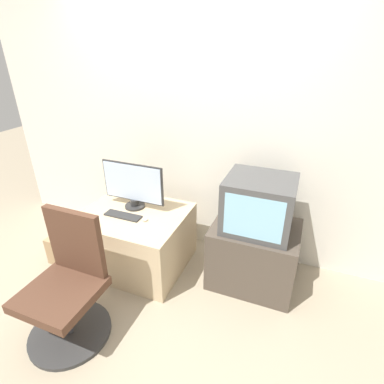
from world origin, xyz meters
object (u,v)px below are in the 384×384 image
at_px(keyboard, 123,216).
at_px(book, 55,279).
at_px(crt_tv, 259,204).
at_px(cardboard_box_lower, 65,250).
at_px(mouse, 145,219).
at_px(main_monitor, 133,185).
at_px(office_chair, 68,290).

bearing_deg(keyboard, book, -140.91).
height_order(keyboard, crt_tv, crt_tv).
relative_size(crt_tv, cardboard_box_lower, 1.76).
bearing_deg(mouse, main_monitor, 138.97).
relative_size(main_monitor, keyboard, 1.78).
xyz_separation_m(crt_tv, book, (-1.69, -0.67, -0.79)).
bearing_deg(crt_tv, office_chair, -138.54).
relative_size(office_chair, cardboard_box_lower, 3.09).
bearing_deg(book, crt_tv, 21.65).
distance_m(mouse, cardboard_box_lower, 0.96).
bearing_deg(mouse, crt_tv, 14.05).
relative_size(mouse, crt_tv, 0.10).
relative_size(main_monitor, mouse, 11.59).
xyz_separation_m(main_monitor, office_chair, (0.01, -0.96, -0.41)).
relative_size(keyboard, office_chair, 0.36).
bearing_deg(mouse, keyboard, -178.41).
bearing_deg(main_monitor, mouse, -41.03).
distance_m(cardboard_box_lower, book, 0.29).
xyz_separation_m(mouse, cardboard_box_lower, (-0.83, -0.18, -0.44)).
relative_size(main_monitor, cardboard_box_lower, 2.00).
relative_size(main_monitor, book, 3.35).
distance_m(crt_tv, office_chair, 1.58).
bearing_deg(cardboard_box_lower, main_monitor, 30.93).
bearing_deg(cardboard_box_lower, crt_tv, 13.28).
bearing_deg(crt_tv, book, -158.35).
distance_m(crt_tv, cardboard_box_lower, 1.93).
height_order(main_monitor, cardboard_box_lower, main_monitor).
bearing_deg(office_chair, mouse, 75.16).
bearing_deg(keyboard, main_monitor, 87.22).
xyz_separation_m(mouse, book, (-0.75, -0.44, -0.57)).
relative_size(keyboard, crt_tv, 0.64).
distance_m(keyboard, office_chair, 0.79).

